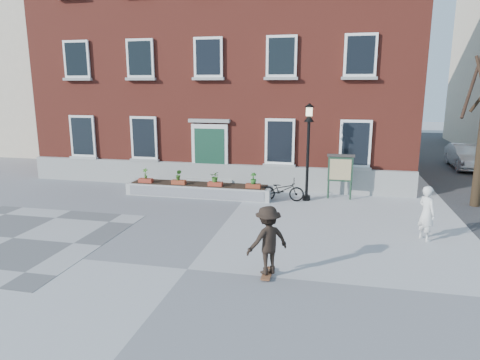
% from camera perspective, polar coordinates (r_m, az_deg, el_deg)
% --- Properties ---
extents(ground, '(100.00, 100.00, 0.00)m').
position_cam_1_polar(ground, '(11.26, -7.04, -11.71)').
color(ground, '#A2A2A5').
rests_on(ground, ground).
extents(checker_patch, '(6.00, 6.00, 0.01)m').
position_cam_1_polar(checker_patch, '(15.01, -28.00, -6.85)').
color(checker_patch, '#565658').
rests_on(checker_patch, ground).
extents(distant_building, '(10.00, 12.00, 13.00)m').
position_cam_1_polar(distant_building, '(36.69, -24.28, 14.39)').
color(distant_building, beige).
rests_on(distant_building, ground).
extents(bicycle, '(1.82, 0.79, 0.93)m').
position_cam_1_polar(bicycle, '(17.41, 5.63, -1.31)').
color(bicycle, black).
rests_on(bicycle, ground).
extents(parked_car, '(1.50, 4.17, 1.37)m').
position_cam_1_polar(parked_car, '(27.31, 27.91, 2.79)').
color(parked_car, silver).
rests_on(parked_car, ground).
extents(bystander, '(0.66, 0.73, 1.68)m').
position_cam_1_polar(bystander, '(14.06, 23.61, -4.08)').
color(bystander, silver).
rests_on(bystander, ground).
extents(brick_building, '(18.40, 10.85, 12.60)m').
position_cam_1_polar(brick_building, '(24.33, -0.71, 16.50)').
color(brick_building, maroon).
rests_on(brick_building, ground).
extents(planter_assembly, '(6.20, 1.12, 1.15)m').
position_cam_1_polar(planter_assembly, '(18.22, -5.49, -1.20)').
color(planter_assembly, '#BBBBB6').
rests_on(planter_assembly, ground).
extents(lamp_post, '(0.40, 0.40, 3.93)m').
position_cam_1_polar(lamp_post, '(17.28, 9.10, 5.49)').
color(lamp_post, black).
rests_on(lamp_post, ground).
extents(notice_board, '(1.10, 0.16, 1.87)m').
position_cam_1_polar(notice_board, '(17.93, 13.24, 1.43)').
color(notice_board, '#1B3724').
rests_on(notice_board, ground).
extents(skateboarder, '(1.26, 1.18, 1.78)m').
position_cam_1_polar(skateboarder, '(10.49, 3.72, -8.02)').
color(skateboarder, brown).
rests_on(skateboarder, ground).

